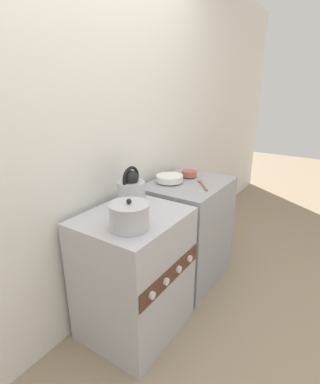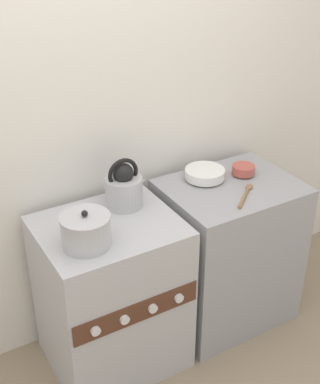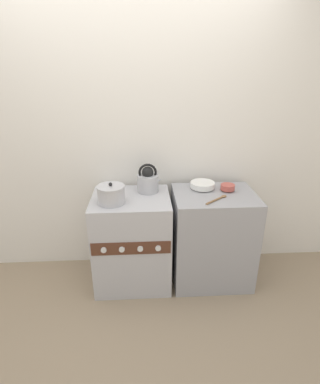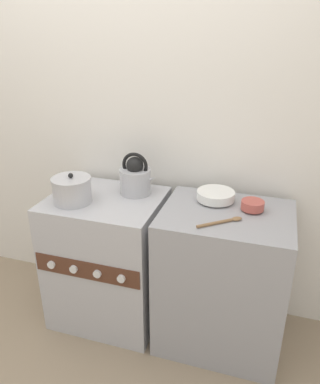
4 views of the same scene
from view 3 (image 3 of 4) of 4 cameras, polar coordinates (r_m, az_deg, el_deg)
name	(u,v)px [view 3 (image 3 of 4)]	position (r m, az deg, el deg)	size (l,w,h in m)	color
ground_plane	(133,299)	(2.70, -5.10, -19.68)	(12.00, 12.00, 0.00)	gray
wall_back	(130,137)	(2.67, -5.74, 10.44)	(7.00, 0.06, 2.50)	silver
stove	(132,240)	(2.66, -5.28, -9.14)	(0.65, 0.57, 0.82)	#B2B2B7
counter	(212,237)	(2.72, 9.84, -8.48)	(0.69, 0.54, 0.84)	#99999E
kettle	(148,181)	(2.55, -2.30, 2.14)	(0.22, 0.18, 0.25)	#B2B2B7
cooking_pot	(111,194)	(2.36, -9.29, -0.46)	(0.22, 0.22, 0.17)	#B2B2B7
enamel_bowl	(203,185)	(2.61, 8.10, 1.34)	(0.21, 0.21, 0.06)	white
small_ceramic_bowl	(228,187)	(2.61, 12.77, 0.88)	(0.12, 0.12, 0.06)	#B75147
wooden_spoon	(218,199)	(2.42, 11.01, -1.28)	(0.21, 0.18, 0.02)	olive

